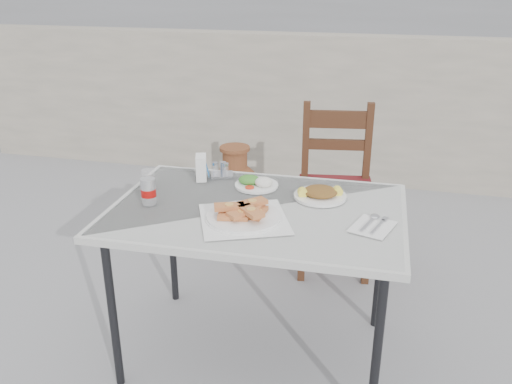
% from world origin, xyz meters
% --- Properties ---
extents(ground, '(80.00, 80.00, 0.00)m').
position_xyz_m(ground, '(0.00, 0.00, 0.00)').
color(ground, slate).
rests_on(ground, ground).
extents(cafe_table, '(1.25, 0.86, 0.75)m').
position_xyz_m(cafe_table, '(0.17, 0.08, 0.70)').
color(cafe_table, black).
rests_on(cafe_table, ground).
extents(pide_plate, '(0.45, 0.45, 0.07)m').
position_xyz_m(pide_plate, '(0.15, -0.05, 0.78)').
color(pide_plate, silver).
rests_on(pide_plate, cafe_table).
extents(salad_rice_plate, '(0.20, 0.20, 0.05)m').
position_xyz_m(salad_rice_plate, '(0.11, 0.31, 0.77)').
color(salad_rice_plate, white).
rests_on(salad_rice_plate, cafe_table).
extents(salad_chopped_plate, '(0.23, 0.23, 0.05)m').
position_xyz_m(salad_chopped_plate, '(0.41, 0.25, 0.77)').
color(salad_chopped_plate, white).
rests_on(salad_chopped_plate, cafe_table).
extents(soda_can, '(0.06, 0.06, 0.12)m').
position_xyz_m(soda_can, '(-0.29, 0.00, 0.81)').
color(soda_can, silver).
rests_on(soda_can, cafe_table).
extents(cola_glass, '(0.06, 0.06, 0.09)m').
position_xyz_m(cola_glass, '(-0.36, 0.16, 0.79)').
color(cola_glass, white).
rests_on(cola_glass, cafe_table).
extents(napkin_holder, '(0.08, 0.11, 0.12)m').
position_xyz_m(napkin_holder, '(-0.17, 0.34, 0.81)').
color(napkin_holder, silver).
rests_on(napkin_holder, cafe_table).
extents(condiment_caddy, '(0.13, 0.12, 0.08)m').
position_xyz_m(condiment_caddy, '(-0.09, 0.39, 0.78)').
color(condiment_caddy, silver).
rests_on(condiment_caddy, cafe_table).
extents(cutlery_napkin, '(0.19, 0.22, 0.01)m').
position_xyz_m(cutlery_napkin, '(0.65, 0.02, 0.75)').
color(cutlery_napkin, silver).
rests_on(cutlery_napkin, cafe_table).
extents(chair, '(0.49, 0.49, 0.97)m').
position_xyz_m(chair, '(0.41, 1.02, 0.50)').
color(chair, black).
rests_on(chair, ground).
extents(terracotta_urn, '(0.37, 0.37, 0.65)m').
position_xyz_m(terracotta_urn, '(-0.25, 1.17, 0.30)').
color(terracotta_urn, brown).
rests_on(terracotta_urn, ground).
extents(back_wall, '(6.00, 0.25, 1.20)m').
position_xyz_m(back_wall, '(0.00, 2.50, 0.60)').
color(back_wall, '#A49989').
rests_on(back_wall, ground).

